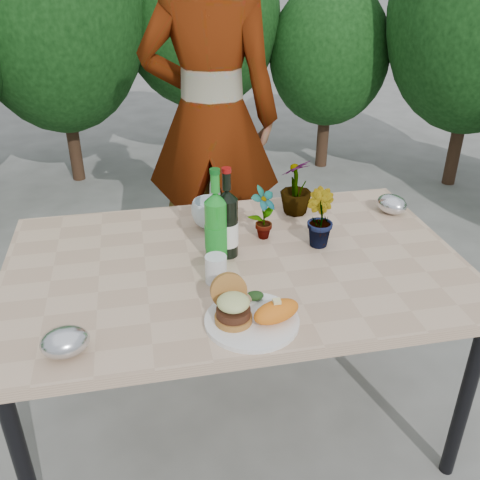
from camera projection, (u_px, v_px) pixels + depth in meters
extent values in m
plane|color=slate|center=(236.00, 414.00, 2.24)|extent=(80.00, 80.00, 0.00)
cube|color=tan|center=(236.00, 266.00, 1.89)|extent=(1.60, 1.00, 0.04)
cylinder|color=black|center=(25.00, 472.00, 1.58)|extent=(0.05, 0.05, 0.71)
cylinder|color=black|center=(465.00, 400.00, 1.83)|extent=(0.05, 0.05, 0.71)
cylinder|color=black|center=(54.00, 308.00, 2.30)|extent=(0.05, 0.05, 0.71)
cylinder|color=black|center=(367.00, 272.00, 2.55)|extent=(0.05, 0.05, 0.71)
cylinder|color=#382316|center=(76.00, 155.00, 4.40)|extent=(0.10, 0.10, 0.42)
cylinder|color=#382316|center=(204.00, 135.00, 4.75)|extent=(0.10, 0.10, 0.50)
ellipsoid|color=#1E541C|center=(201.00, 19.00, 4.28)|extent=(1.28, 1.28, 1.42)
cylinder|color=#382316|center=(322.00, 145.00, 4.69)|extent=(0.10, 0.10, 0.38)
ellipsoid|color=#1E541C|center=(329.00, 54.00, 4.32)|extent=(0.97, 0.97, 1.14)
cylinder|color=#382316|center=(453.00, 158.00, 4.32)|extent=(0.10, 0.10, 0.44)
cylinder|color=white|center=(252.00, 321.00, 1.57)|extent=(0.28, 0.28, 0.01)
cylinder|color=#B7722D|center=(233.00, 318.00, 1.55)|extent=(0.11, 0.11, 0.02)
cylinder|color=#472314|center=(233.00, 312.00, 1.54)|extent=(0.10, 0.10, 0.02)
ellipsoid|color=beige|center=(233.00, 302.00, 1.52)|extent=(0.10, 0.10, 0.04)
cylinder|color=#B7722D|center=(229.00, 291.00, 1.59)|extent=(0.11, 0.06, 0.11)
ellipsoid|color=orange|center=(276.00, 312.00, 1.55)|extent=(0.17, 0.12, 0.06)
ellipsoid|color=olive|center=(246.00, 298.00, 1.64)|extent=(0.04, 0.04, 0.02)
ellipsoid|color=#193814|center=(255.00, 296.00, 1.65)|extent=(0.06, 0.04, 0.03)
cylinder|color=black|center=(227.00, 228.00, 1.87)|extent=(0.08, 0.08, 0.22)
cylinder|color=white|center=(227.00, 233.00, 1.88)|extent=(0.08, 0.08, 0.09)
cone|color=black|center=(227.00, 195.00, 1.81)|extent=(0.08, 0.08, 0.04)
cylinder|color=black|center=(226.00, 181.00, 1.78)|extent=(0.03, 0.03, 0.06)
cylinder|color=maroon|center=(226.00, 170.00, 1.77)|extent=(0.03, 0.03, 0.02)
cylinder|color=#198B23|center=(216.00, 231.00, 1.85)|extent=(0.08, 0.08, 0.22)
cylinder|color=#198C26|center=(216.00, 237.00, 1.86)|extent=(0.08, 0.08, 0.09)
cone|color=#198B23|center=(215.00, 197.00, 1.79)|extent=(0.08, 0.08, 0.04)
cylinder|color=#198B23|center=(215.00, 183.00, 1.76)|extent=(0.03, 0.03, 0.07)
cylinder|color=#0C5919|center=(215.00, 171.00, 1.74)|extent=(0.03, 0.03, 0.02)
cylinder|color=silver|center=(216.00, 269.00, 1.75)|extent=(0.07, 0.07, 0.09)
imported|color=#21521C|center=(263.00, 213.00, 1.98)|extent=(0.13, 0.12, 0.21)
imported|color=#235E20|center=(319.00, 218.00, 1.94)|extent=(0.12, 0.13, 0.21)
imported|color=#295B1F|center=(296.00, 187.00, 2.17)|extent=(0.18, 0.18, 0.23)
imported|color=silver|center=(210.00, 214.00, 2.09)|extent=(0.17, 0.17, 0.11)
ellipsoid|color=silver|center=(65.00, 342.00, 1.44)|extent=(0.15, 0.13, 0.08)
ellipsoid|color=silver|center=(392.00, 204.00, 2.20)|extent=(0.15, 0.17, 0.08)
imported|color=#8B6245|center=(211.00, 119.00, 2.68)|extent=(0.79, 0.62, 1.92)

